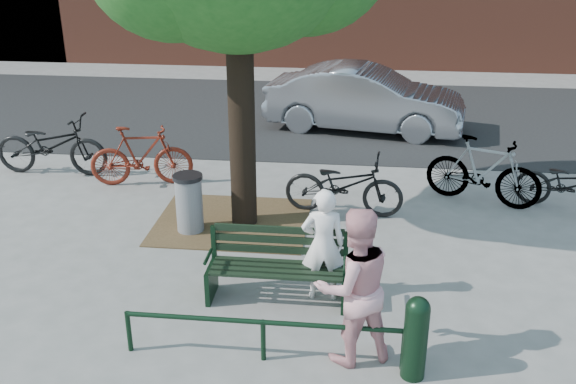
# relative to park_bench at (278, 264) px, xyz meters

# --- Properties ---
(ground) EXTENTS (90.00, 90.00, 0.00)m
(ground) POSITION_rel_park_bench_xyz_m (0.00, -0.08, -0.48)
(ground) COLOR gray
(ground) RESTS_ON ground
(dirt_pit) EXTENTS (2.40, 2.00, 0.02)m
(dirt_pit) POSITION_rel_park_bench_xyz_m (-1.00, 2.12, -0.47)
(dirt_pit) COLOR brown
(dirt_pit) RESTS_ON ground
(road) EXTENTS (40.00, 7.00, 0.01)m
(road) POSITION_rel_park_bench_xyz_m (0.00, 8.42, -0.47)
(road) COLOR black
(road) RESTS_ON ground
(park_bench) EXTENTS (1.74, 0.54, 0.97)m
(park_bench) POSITION_rel_park_bench_xyz_m (0.00, 0.00, 0.00)
(park_bench) COLOR black
(park_bench) RESTS_ON ground
(guard_railing) EXTENTS (3.06, 0.06, 0.51)m
(guard_railing) POSITION_rel_park_bench_xyz_m (0.00, -1.28, -0.08)
(guard_railing) COLOR black
(guard_railing) RESTS_ON ground
(person_left) EXTENTS (0.58, 0.41, 1.49)m
(person_left) POSITION_rel_park_bench_xyz_m (0.56, 0.07, 0.27)
(person_left) COLOR white
(person_left) RESTS_ON ground
(person_right) EXTENTS (1.06, 0.95, 1.79)m
(person_right) POSITION_rel_park_bench_xyz_m (0.95, -1.13, 0.41)
(person_right) COLOR pink
(person_right) RESTS_ON ground
(bollard) EXTENTS (0.26, 0.26, 0.96)m
(bollard) POSITION_rel_park_bench_xyz_m (1.60, -1.38, 0.03)
(bollard) COLOR black
(bollard) RESTS_ON ground
(litter_bin) EXTENTS (0.45, 0.45, 0.93)m
(litter_bin) POSITION_rel_park_bench_xyz_m (-1.58, 1.75, -0.01)
(litter_bin) COLOR gray
(litter_bin) RESTS_ON ground
(bicycle_a) EXTENTS (2.16, 0.76, 1.13)m
(bicycle_a) POSITION_rel_park_bench_xyz_m (-4.76, 3.87, 0.09)
(bicycle_a) COLOR black
(bicycle_a) RESTS_ON ground
(bicycle_b) EXTENTS (1.90, 0.84, 1.10)m
(bicycle_b) POSITION_rel_park_bench_xyz_m (-2.91, 3.52, 0.07)
(bicycle_b) COLOR #5F190D
(bicycle_b) RESTS_ON ground
(bicycle_c) EXTENTS (1.98, 0.86, 1.01)m
(bicycle_c) POSITION_rel_park_bench_xyz_m (0.75, 2.66, 0.03)
(bicycle_c) COLOR black
(bicycle_c) RESTS_ON ground
(bicycle_d) EXTENTS (1.99, 1.21, 1.15)m
(bicycle_d) POSITION_rel_park_bench_xyz_m (3.06, 3.35, 0.10)
(bicycle_d) COLOR gray
(bicycle_d) RESTS_ON ground
(bicycle_e) EXTENTS (1.86, 1.23, 0.92)m
(bicycle_e) POSITION_rel_park_bench_xyz_m (4.44, 3.18, -0.02)
(bicycle_e) COLOR black
(bicycle_e) RESTS_ON ground
(parked_car) EXTENTS (4.64, 2.32, 1.46)m
(parked_car) POSITION_rel_park_bench_xyz_m (1.08, 7.31, 0.25)
(parked_car) COLOR gray
(parked_car) RESTS_ON ground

